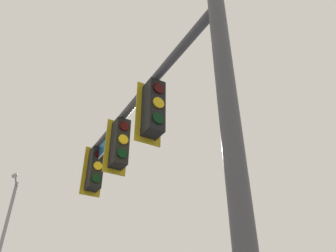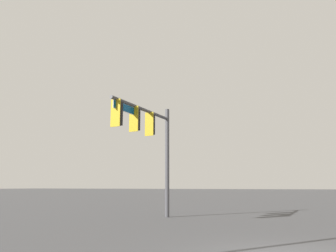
# 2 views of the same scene
# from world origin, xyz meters

# --- Properties ---
(signal_pole_near) EXTENTS (5.72, 0.80, 6.34)m
(signal_pole_near) POSITION_xyz_m (-6.77, -7.29, 4.47)
(signal_pole_near) COLOR #47474C
(signal_pole_near) RESTS_ON ground_plane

